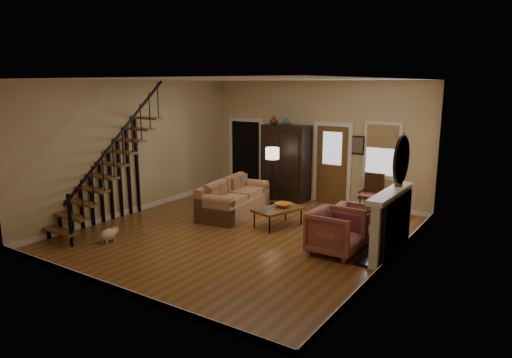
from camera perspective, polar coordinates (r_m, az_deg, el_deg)
The scene contains 15 objects.
room at distance 11.41m, azimuth 1.60°, elevation 3.21°, with size 7.00×7.33×3.30m.
staircase at distance 10.68m, azimuth -18.24°, elevation 2.54°, with size 0.94×2.80×3.20m, color brown, non-canonical shape.
fireplace at distance 9.01m, azimuth 16.72°, elevation -4.63°, with size 0.33×1.95×2.30m.
armoire at distance 12.80m, azimuth 3.78°, elevation 2.07°, with size 1.30×0.60×2.10m, color black, non-canonical shape.
vase_a at distance 12.75m, azimuth 2.24°, elevation 7.37°, with size 0.24×0.24×0.25m, color #4C2619.
vase_b at distance 12.55m, azimuth 3.82°, elevation 7.19°, with size 0.20×0.20×0.21m, color #334C60.
sofa at distance 11.36m, azimuth -2.76°, elevation -2.46°, with size 0.96×2.21×0.82m, color #AB784D, non-canonical shape.
coffee_table at distance 10.50m, azimuth 2.77°, elevation -4.78°, with size 0.65×1.12×0.43m, color brown, non-canonical shape.
bowl at distance 10.53m, azimuth 3.43°, elevation -3.26°, with size 0.38×0.38×0.09m, color orange.
books at distance 10.24m, azimuth 1.35°, elevation -3.79°, with size 0.21×0.28×0.05m, color beige, non-canonical shape.
armchair_left at distance 8.93m, azimuth 9.91°, elevation -6.54°, with size 0.91×0.94×0.85m, color maroon.
armchair_right at distance 9.70m, azimuth 12.10°, elevation -5.45°, with size 0.80×0.83×0.75m, color maroon.
floor_lamp at distance 12.08m, azimuth 2.02°, elevation 0.24°, with size 0.36×0.36×1.58m, color black, non-canonical shape.
side_chair at distance 11.71m, azimuth 14.17°, elevation -1.89°, with size 0.54×0.54×1.02m, color #331E10, non-canonical shape.
dog at distance 9.96m, azimuth -17.97°, elevation -6.71°, with size 0.24×0.40×0.29m, color beige, non-canonical shape.
Camera 1 is at (5.51, -7.83, 3.21)m, focal length 32.00 mm.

